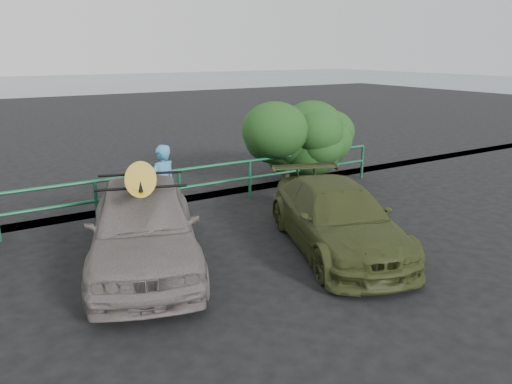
% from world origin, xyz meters
% --- Properties ---
extents(ground, '(80.00, 80.00, 0.00)m').
position_xyz_m(ground, '(0.00, 0.00, 0.00)').
color(ground, black).
extents(guardrail, '(14.00, 0.08, 1.04)m').
position_xyz_m(guardrail, '(0.00, 5.00, 0.52)').
color(guardrail, '#164D32').
rests_on(guardrail, ground).
extents(shrub_right, '(3.20, 2.40, 2.20)m').
position_xyz_m(shrub_right, '(5.00, 5.50, 1.10)').
color(shrub_right, '#1E4619').
rests_on(shrub_right, ground).
extents(sedan, '(3.27, 5.00, 1.58)m').
position_xyz_m(sedan, '(-0.87, 2.25, 0.79)').
color(sedan, '#69605D').
rests_on(sedan, ground).
extents(olive_vehicle, '(3.19, 4.79, 1.29)m').
position_xyz_m(olive_vehicle, '(2.60, 1.07, 0.64)').
color(olive_vehicle, '#343C1A').
rests_on(olive_vehicle, ground).
extents(man, '(0.78, 0.63, 1.84)m').
position_xyz_m(man, '(0.23, 4.09, 0.92)').
color(man, teal).
rests_on(man, ground).
extents(roof_rack, '(1.74, 1.46, 0.05)m').
position_xyz_m(roof_rack, '(-0.87, 2.25, 1.61)').
color(roof_rack, black).
rests_on(roof_rack, sedan).
extents(surfboard, '(1.36, 2.66, 0.08)m').
position_xyz_m(surfboard, '(-0.87, 2.25, 1.67)').
color(surfboard, yellow).
rests_on(surfboard, roof_rack).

